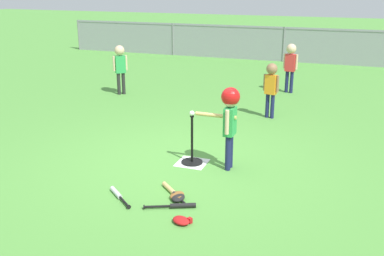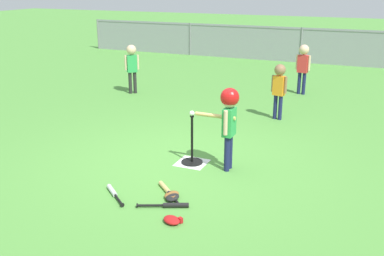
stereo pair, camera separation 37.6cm
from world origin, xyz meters
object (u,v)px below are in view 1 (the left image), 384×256
at_px(batter_child, 230,112).
at_px(fielder_deep_right, 271,83).
at_px(baseball_on_tee, 192,113).
at_px(glove_by_plate, 182,221).
at_px(fielder_near_left, 120,63).
at_px(spare_bat_silver, 118,194).
at_px(glove_near_bats, 177,196).
at_px(batting_tee, 192,155).
at_px(fielder_near_right, 291,62).
at_px(spare_bat_wood, 172,191).
at_px(glove_tossed_aside, 178,197).
at_px(spare_bat_black, 177,206).

distance_m(batter_child, fielder_deep_right, 2.73).
xyz_separation_m(baseball_on_tee, glove_by_plate, (0.50, -1.69, -0.74)).
distance_m(baseball_on_tee, fielder_near_left, 4.60).
relative_size(baseball_on_tee, spare_bat_silver, 0.15).
bearing_deg(spare_bat_silver, baseball_on_tee, 69.92).
distance_m(batter_child, glove_near_bats, 1.44).
bearing_deg(fielder_deep_right, spare_bat_silver, -105.58).
distance_m(batting_tee, fielder_near_right, 5.07).
height_order(batting_tee, baseball_on_tee, baseball_on_tee).
relative_size(baseball_on_tee, spare_bat_wood, 0.13).
bearing_deg(spare_bat_wood, fielder_near_left, 125.36).
distance_m(glove_by_plate, glove_near_bats, 0.62).
bearing_deg(glove_tossed_aside, spare_bat_silver, -166.50).
distance_m(baseball_on_tee, spare_bat_black, 1.60).
bearing_deg(fielder_near_left, batting_tee, -48.21).
bearing_deg(batter_child, batting_tee, 178.92).
distance_m(fielder_deep_right, spare_bat_wood, 3.85).
xyz_separation_m(spare_bat_black, glove_near_bats, (-0.10, 0.24, 0.01)).
bearing_deg(fielder_near_right, glove_tossed_aside, -93.97).
height_order(batting_tee, batter_child, batter_child).
relative_size(batter_child, glove_by_plate, 4.51).
bearing_deg(spare_bat_silver, batter_child, 51.81).
bearing_deg(batting_tee, batter_child, -1.08).
distance_m(fielder_near_right, spare_bat_silver, 6.49).
bearing_deg(batter_child, glove_near_bats, -106.95).
bearing_deg(spare_bat_wood, glove_near_bats, -41.91).
height_order(batter_child, spare_bat_black, batter_child).
distance_m(spare_bat_silver, spare_bat_wood, 0.68).
xyz_separation_m(baseball_on_tee, spare_bat_black, (0.32, -1.38, -0.74)).
bearing_deg(fielder_near_left, glove_tossed_aside, -54.30).
height_order(baseball_on_tee, fielder_deep_right, fielder_deep_right).
distance_m(fielder_near_right, glove_by_plate, 6.72).
bearing_deg(spare_bat_black, spare_bat_silver, 178.82).
xyz_separation_m(fielder_near_left, spare_bat_black, (3.39, -4.81, -0.72)).
bearing_deg(batting_tee, fielder_near_left, 131.79).
bearing_deg(fielder_near_left, fielder_deep_right, -10.87).
relative_size(spare_bat_wood, spare_bat_black, 0.92).
height_order(fielder_near_right, glove_tossed_aside, fielder_near_right).
distance_m(glove_by_plate, glove_tossed_aside, 0.57).
distance_m(batter_child, spare_bat_silver, 1.91).
height_order(fielder_near_left, glove_by_plate, fielder_near_left).
distance_m(fielder_deep_right, spare_bat_silver, 4.29).
relative_size(fielder_near_right, spare_bat_silver, 2.44).
xyz_separation_m(fielder_near_right, fielder_deep_right, (-0.04, -2.26, -0.06)).
relative_size(fielder_deep_right, spare_bat_black, 1.83).
bearing_deg(glove_near_bats, spare_bat_black, -67.46).
xyz_separation_m(batting_tee, fielder_near_right, (0.68, 4.98, 0.64)).
bearing_deg(fielder_deep_right, spare_bat_black, -94.46).
height_order(batting_tee, fielder_near_left, fielder_near_left).
bearing_deg(glove_by_plate, glove_tossed_aside, 116.06).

